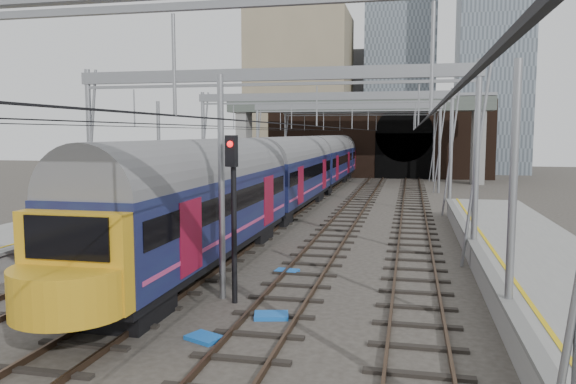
# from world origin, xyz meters

# --- Properties ---
(ground) EXTENTS (160.00, 160.00, 0.00)m
(ground) POSITION_xyz_m (0.00, 0.00, 0.00)
(ground) COLOR #38332D
(ground) RESTS_ON ground
(tracks) EXTENTS (14.40, 80.00, 0.22)m
(tracks) POSITION_xyz_m (0.00, 15.00, 0.02)
(tracks) COLOR #4C3828
(tracks) RESTS_ON ground
(overhead_line) EXTENTS (16.80, 80.00, 8.00)m
(overhead_line) POSITION_xyz_m (0.00, 21.49, 6.57)
(overhead_line) COLOR gray
(overhead_line) RESTS_ON ground
(retaining_wall) EXTENTS (28.00, 2.75, 9.00)m
(retaining_wall) POSITION_xyz_m (1.40, 51.93, 4.33)
(retaining_wall) COLOR black
(retaining_wall) RESTS_ON ground
(overbridge) EXTENTS (28.00, 3.00, 9.25)m
(overbridge) POSITION_xyz_m (0.00, 46.00, 7.27)
(overbridge) COLOR gray
(overbridge) RESTS_ON ground
(city_skyline) EXTENTS (37.50, 27.50, 60.00)m
(city_skyline) POSITION_xyz_m (2.73, 70.48, 17.09)
(city_skyline) COLOR tan
(city_skyline) RESTS_ON ground
(train_main) EXTENTS (2.93, 67.77, 5.00)m
(train_main) POSITION_xyz_m (-2.00, 30.76, 2.57)
(train_main) COLOR black
(train_main) RESTS_ON ground
(train_second) EXTENTS (2.57, 29.79, 4.50)m
(train_second) POSITION_xyz_m (-6.00, 21.68, 2.35)
(train_second) COLOR black
(train_second) RESTS_ON ground
(signal_near_centre) EXTENTS (0.40, 0.48, 5.16)m
(signal_near_centre) POSITION_xyz_m (0.52, 1.56, 3.23)
(signal_near_centre) COLOR black
(signal_near_centre) RESTS_ON ground
(equip_cover_a) EXTENTS (1.06, 0.93, 0.10)m
(equip_cover_a) POSITION_xyz_m (0.72, -1.53, 0.05)
(equip_cover_a) COLOR blue
(equip_cover_a) RESTS_ON ground
(equip_cover_b) EXTENTS (1.09, 0.88, 0.11)m
(equip_cover_b) POSITION_xyz_m (1.96, 0.51, 0.06)
(equip_cover_b) COLOR blue
(equip_cover_b) RESTS_ON ground
(equip_cover_c) EXTENTS (0.90, 0.67, 0.10)m
(equip_cover_c) POSITION_xyz_m (1.28, 5.68, 0.05)
(equip_cover_c) COLOR blue
(equip_cover_c) RESTS_ON ground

